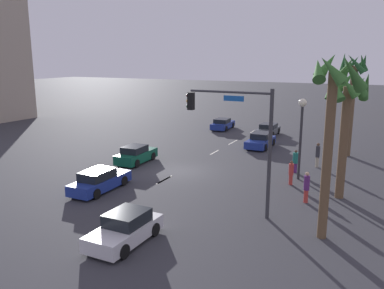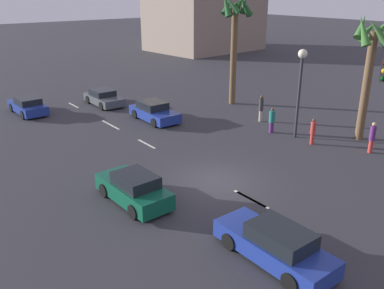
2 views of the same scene
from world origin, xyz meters
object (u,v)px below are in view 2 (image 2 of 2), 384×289
(car_1, at_px, (275,245))
(pedestrian_3, at_px, (272,120))
(palm_tree_1, at_px, (235,25))
(car_3, at_px, (134,189))
(pedestrian_0, at_px, (372,137))
(car_2, at_px, (104,98))
(car_4, at_px, (154,112))
(palm_tree_2, at_px, (372,49))
(car_5, at_px, (28,106))
(pedestrian_1, at_px, (313,131))
(pedestrian_2, at_px, (261,108))
(streetlamp, at_px, (301,76))

(car_1, xyz_separation_m, pedestrian_3, (-9.52, 10.33, 0.24))
(palm_tree_1, bearing_deg, pedestrian_3, -23.00)
(car_3, relative_size, pedestrian_0, 2.22)
(car_2, height_order, car_4, car_4)
(palm_tree_2, bearing_deg, car_4, -144.08)
(car_5, height_order, palm_tree_1, palm_tree_1)
(car_1, distance_m, car_3, 6.95)
(pedestrian_1, bearing_deg, car_5, -146.09)
(pedestrian_0, xyz_separation_m, pedestrian_2, (-8.16, -0.62, 0.04))
(car_4, distance_m, palm_tree_2, 14.87)
(car_5, bearing_deg, car_2, 78.19)
(streetlamp, xyz_separation_m, pedestrian_1, (1.47, -0.22, -3.10))
(car_2, bearing_deg, car_4, 8.95)
(car_2, bearing_deg, palm_tree_2, 27.72)
(palm_tree_2, bearing_deg, streetlamp, -131.89)
(car_5, bearing_deg, car_3, -2.21)
(car_2, xyz_separation_m, car_5, (-1.21, -5.77, 0.02))
(pedestrian_1, bearing_deg, streetlamp, 171.57)
(car_1, bearing_deg, pedestrian_1, 121.31)
(car_3, bearing_deg, car_2, 158.13)
(car_1, bearing_deg, pedestrian_0, 106.10)
(palm_tree_2, bearing_deg, pedestrian_3, -140.09)
(car_3, bearing_deg, car_4, 143.21)
(streetlamp, bearing_deg, palm_tree_2, 48.11)
(car_2, xyz_separation_m, pedestrian_2, (11.08, 6.88, 0.45))
(car_3, bearing_deg, pedestrian_0, 77.03)
(car_1, distance_m, pedestrian_1, 12.49)
(car_4, bearing_deg, streetlamp, 31.12)
(palm_tree_1, distance_m, palm_tree_2, 11.31)
(pedestrian_2, bearing_deg, pedestrian_1, -9.84)
(car_4, distance_m, streetlamp, 10.66)
(palm_tree_2, bearing_deg, palm_tree_1, -177.19)
(streetlamp, height_order, pedestrian_2, streetlamp)
(streetlamp, bearing_deg, car_1, -53.83)
(pedestrian_2, bearing_deg, pedestrian_0, 4.34)
(car_4, relative_size, pedestrian_3, 2.55)
(pedestrian_0, bearing_deg, streetlamp, -163.68)
(car_3, relative_size, car_4, 0.95)
(car_5, relative_size, palm_tree_1, 0.48)
(pedestrian_0, bearing_deg, car_4, -153.51)
(car_1, distance_m, car_5, 23.99)
(car_1, relative_size, palm_tree_1, 0.52)
(streetlamp, height_order, pedestrian_3, streetlamp)
(car_2, distance_m, streetlamp, 16.40)
(pedestrian_1, distance_m, pedestrian_3, 3.04)
(pedestrian_2, bearing_deg, car_1, -44.73)
(car_3, xyz_separation_m, streetlamp, (-1.23, 12.63, 3.32))
(palm_tree_1, xyz_separation_m, palm_tree_2, (11.27, 0.55, -0.68))
(palm_tree_1, bearing_deg, car_2, -125.72)
(palm_tree_1, height_order, palm_tree_2, palm_tree_1)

